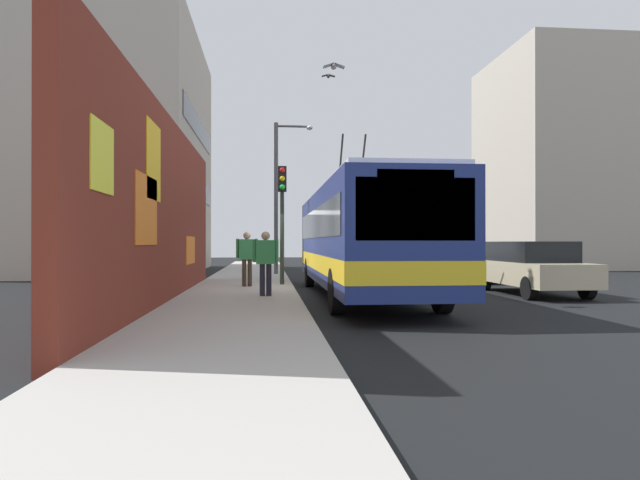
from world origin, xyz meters
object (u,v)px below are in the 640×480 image
object	(u,v)px
parked_car_champagne	(531,266)
pedestrian_at_curb	(266,258)
street_lamp	(280,187)
traffic_light	(282,204)
parked_car_navy	(462,260)
city_bus	(360,236)
pedestrian_midblock	(247,254)

from	to	relation	value
parked_car_champagne	pedestrian_at_curb	bearing A→B (deg)	99.25
street_lamp	traffic_light	bearing A→B (deg)	179.22
parked_car_champagne	parked_car_navy	size ratio (longest dim) A/B	1.04
city_bus	street_lamp	xyz separation A→B (m)	(9.21, 2.06, 2.29)
pedestrian_at_curb	pedestrian_midblock	bearing A→B (deg)	10.52
parked_car_champagne	traffic_light	world-z (taller)	traffic_light
traffic_light	street_lamp	bearing A→B (deg)	-0.78
city_bus	pedestrian_at_curb	distance (m)	2.93
pedestrian_midblock	city_bus	bearing A→B (deg)	-124.17
street_lamp	parked_car_navy	bearing A→B (deg)	-112.87
city_bus	traffic_light	xyz separation A→B (m)	(2.87, 2.15, 1.09)
parked_car_navy	traffic_light	distance (m)	8.29
parked_car_champagne	pedestrian_at_curb	xyz separation A→B (m)	(-1.28, 7.89, 0.31)
traffic_light	street_lamp	distance (m)	6.46
city_bus	street_lamp	bearing A→B (deg)	12.62
parked_car_champagne	parked_car_navy	xyz separation A→B (m)	(5.87, 0.00, -0.00)
parked_car_champagne	street_lamp	distance (m)	11.94
parked_car_navy	pedestrian_at_curb	world-z (taller)	pedestrian_at_curb
city_bus	pedestrian_at_curb	xyz separation A→B (m)	(-1.01, 2.69, -0.58)
city_bus	pedestrian_midblock	world-z (taller)	city_bus
parked_car_champagne	traffic_light	bearing A→B (deg)	70.61
city_bus	pedestrian_midblock	distance (m)	4.01
city_bus	parked_car_champagne	xyz separation A→B (m)	(0.28, -5.20, -0.89)
parked_car_champagne	street_lamp	size ratio (longest dim) A/B	0.69
pedestrian_midblock	parked_car_champagne	bearing A→B (deg)	-102.95
city_bus	traffic_light	distance (m)	3.75
pedestrian_at_curb	street_lamp	distance (m)	10.63
parked_car_navy	street_lamp	xyz separation A→B (m)	(3.06, 7.26, 3.18)
parked_car_champagne	pedestrian_at_curb	size ratio (longest dim) A/B	2.75
traffic_light	pedestrian_at_curb	bearing A→B (deg)	172.11
city_bus	pedestrian_midblock	size ratio (longest dim) A/B	6.85
parked_car_navy	pedestrian_midblock	bearing A→B (deg)	114.77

